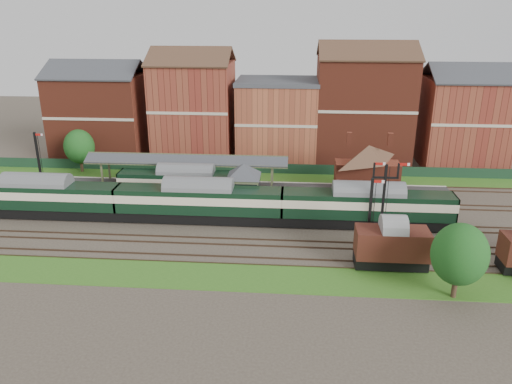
# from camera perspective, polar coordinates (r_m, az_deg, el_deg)

# --- Properties ---
(ground) EXTENTS (160.00, 160.00, 0.00)m
(ground) POSITION_cam_1_polar(r_m,az_deg,el_deg) (55.99, 1.36, -3.63)
(ground) COLOR #473D33
(ground) RESTS_ON ground
(grass_back) EXTENTS (90.00, 4.50, 0.06)m
(grass_back) POSITION_cam_1_polar(r_m,az_deg,el_deg) (70.89, 2.07, 1.64)
(grass_back) COLOR #2D6619
(grass_back) RESTS_ON ground
(grass_front) EXTENTS (90.00, 5.00, 0.06)m
(grass_front) POSITION_cam_1_polar(r_m,az_deg,el_deg) (45.30, 0.50, -9.76)
(grass_front) COLOR #2D6619
(grass_front) RESTS_ON ground
(fence) EXTENTS (90.00, 0.12, 1.50)m
(fence) POSITION_cam_1_polar(r_m,az_deg,el_deg) (72.56, 2.15, 2.69)
(fence) COLOR #193823
(fence) RESTS_ON ground
(platform) EXTENTS (55.00, 3.40, 1.00)m
(platform) POSITION_cam_1_polar(r_m,az_deg,el_deg) (65.23, -2.55, 0.39)
(platform) COLOR #2D2D2D
(platform) RESTS_ON ground
(signal_box) EXTENTS (5.40, 5.40, 6.00)m
(signal_box) POSITION_cam_1_polar(r_m,az_deg,el_deg) (58.03, -1.40, 0.65)
(signal_box) COLOR #566A4B
(signal_box) RESTS_ON ground
(brick_hut) EXTENTS (3.20, 2.64, 2.94)m
(brick_hut) POSITION_cam_1_polar(r_m,az_deg,el_deg) (58.51, 6.44, -1.40)
(brick_hut) COLOR maroon
(brick_hut) RESTS_ON ground
(station_building) EXTENTS (8.10, 8.10, 5.90)m
(station_building) POSITION_cam_1_polar(r_m,az_deg,el_deg) (64.36, 12.62, 2.87)
(station_building) COLOR maroon
(station_building) RESTS_ON platform
(canopy) EXTENTS (26.00, 3.89, 4.08)m
(canopy) POSITION_cam_1_polar(r_m,az_deg,el_deg) (64.95, -7.89, 3.91)
(canopy) COLOR #4B5434
(canopy) RESTS_ON platform
(semaphore_bracket) EXTENTS (3.60, 0.25, 8.18)m
(semaphore_bracket) POSITION_cam_1_polar(r_m,az_deg,el_deg) (52.70, 14.43, -0.43)
(semaphore_bracket) COLOR black
(semaphore_bracket) RESTS_ON ground
(semaphore_platform_end) EXTENTS (1.23, 0.25, 8.00)m
(semaphore_platform_end) POSITION_cam_1_polar(r_m,az_deg,el_deg) (70.01, -23.56, 3.22)
(semaphore_platform_end) COLOR black
(semaphore_platform_end) RESTS_ON ground
(semaphore_siding) EXTENTS (1.23, 0.25, 8.00)m
(semaphore_siding) POSITION_cam_1_polar(r_m,az_deg,el_deg) (48.42, 12.87, -2.78)
(semaphore_siding) COLOR black
(semaphore_siding) RESTS_ON ground
(town_backdrop) EXTENTS (69.00, 10.00, 16.00)m
(town_backdrop) POSITION_cam_1_polar(r_m,az_deg,el_deg) (77.76, 2.30, 8.65)
(town_backdrop) COLOR maroon
(town_backdrop) RESTS_ON ground
(dmu_train) EXTENTS (55.60, 2.92, 4.27)m
(dmu_train) POSITION_cam_1_polar(r_m,az_deg,el_deg) (55.93, -6.53, -1.02)
(dmu_train) COLOR black
(dmu_train) RESTS_ON ground
(platform_railcar) EXTENTS (16.86, 2.66, 3.88)m
(platform_railcar) POSITION_cam_1_polar(r_m,az_deg,el_deg) (62.52, -7.94, 1.04)
(platform_railcar) COLOR black
(platform_railcar) RESTS_ON ground
(goods_van_a) EXTENTS (6.60, 2.86, 4.00)m
(goods_van_a) POSITION_cam_1_polar(r_m,az_deg,el_deg) (47.72, 15.23, -5.86)
(goods_van_a) COLOR black
(goods_van_a) RESTS_ON ground
(tree_far) EXTENTS (4.55, 4.55, 6.63)m
(tree_far) POSITION_cam_1_polar(r_m,az_deg,el_deg) (43.82, 22.25, -6.62)
(tree_far) COLOR #382619
(tree_far) RESTS_ON ground
(tree_back) EXTENTS (4.34, 4.34, 6.34)m
(tree_back) POSITION_cam_1_polar(r_m,az_deg,el_deg) (76.86, -19.55, 4.92)
(tree_back) COLOR #382619
(tree_back) RESTS_ON ground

